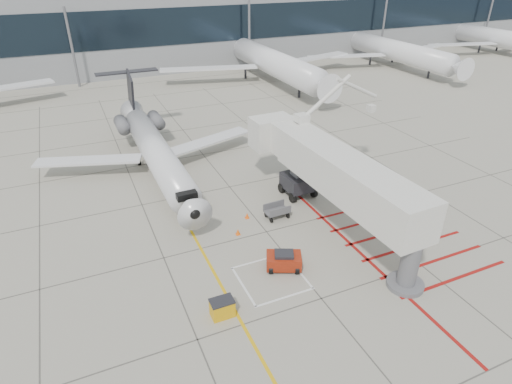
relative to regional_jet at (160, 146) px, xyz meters
name	(u,v)px	position (x,y,z in m)	size (l,w,h in m)	color
ground_plane	(291,262)	(5.28, -15.30, -3.72)	(260.00, 260.00, 0.00)	#9E9B88
regional_jet	(160,146)	(0.00, 0.00, 0.00)	(22.52, 28.40, 7.44)	silver
jet_bridge	(346,184)	(10.54, -13.51, 0.36)	(9.66, 20.40, 8.16)	silver
pushback_tug	(284,260)	(4.49, -15.71, -3.04)	(2.34, 1.46, 1.36)	maroon
spill_bin	(222,308)	(-0.80, -18.13, -3.14)	(1.34, 0.90, 1.16)	#D89D0C
baggage_cart	(277,211)	(6.93, -9.76, -3.11)	(1.93, 1.22, 1.22)	#505054
ground_power_unit	(406,209)	(16.16, -14.24, -2.72)	(2.54, 1.48, 2.01)	silver
cone_nose	(238,232)	(3.14, -10.72, -3.48)	(0.35, 0.35, 0.49)	#ED560C
cone_side	(247,215)	(4.69, -8.86, -3.48)	(0.34, 0.34, 0.48)	#FF570D
terminal_building	(172,22)	(15.28, 54.70, 3.28)	(180.00, 28.00, 14.00)	gray
terminal_glass_band	(192,25)	(15.28, 40.65, 4.28)	(180.00, 0.10, 6.00)	black
bg_aircraft_c	(266,44)	(24.87, 30.70, 2.16)	(35.30, 39.22, 11.77)	silver
bg_aircraft_d	(391,36)	(50.79, 30.70, 1.70)	(32.52, 36.13, 10.84)	silver
bg_aircraft_e	(501,26)	(79.87, 30.70, 1.76)	(32.87, 36.53, 10.96)	silver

